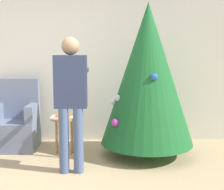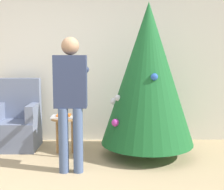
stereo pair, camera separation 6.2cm
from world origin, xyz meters
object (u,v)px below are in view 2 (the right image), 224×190
Objects in this scene: christmas_tree at (148,74)px; armchair at (17,124)px; side_stool at (64,125)px; person_standing at (71,93)px.

armchair is at bearing 168.73° from christmas_tree.
side_stool is (0.78, -0.37, 0.06)m from armchair.
christmas_tree reaches higher than person_standing.
side_stool is at bearing -25.09° from armchair.
christmas_tree is 2.02× the size of armchair.
side_stool is (-1.19, 0.03, -0.72)m from christmas_tree.
armchair is 1.95× the size of side_stool.
christmas_tree is 1.31× the size of person_standing.
armchair is 1.51m from person_standing.
christmas_tree is 1.39m from side_stool.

